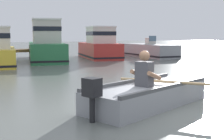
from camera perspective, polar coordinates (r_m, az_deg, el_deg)
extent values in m
plane|color=slate|center=(6.36, 10.86, -7.04)|extent=(120.00, 120.00, 0.00)
cylinder|color=#4D3924|center=(19.97, -15.45, 3.47)|extent=(0.24, 0.24, 0.86)
cube|color=gray|center=(6.35, 7.02, -4.94)|extent=(3.29, 2.10, 0.44)
cube|color=gray|center=(7.80, 14.46, -2.91)|extent=(0.58, 0.71, 0.42)
cube|color=#4D4E51|center=(6.61, 3.46, -2.24)|extent=(2.88, 1.12, 0.08)
cube|color=#4D4E51|center=(6.03, 11.01, -3.23)|extent=(2.88, 1.12, 0.08)
cube|color=#A0A2A8|center=(6.24, 6.51, -3.47)|extent=(0.61, 1.05, 0.06)
cylinder|color=black|center=(5.12, -3.88, -7.20)|extent=(0.13, 0.13, 0.54)
cube|color=black|center=(5.05, -3.91, -3.34)|extent=(0.32, 0.35, 0.32)
cube|color=#4C4C51|center=(6.15, 6.27, -0.78)|extent=(0.32, 0.39, 0.52)
sphere|color=#9E7051|center=(6.11, 6.32, 2.75)|extent=(0.22, 0.22, 0.22)
cylinder|color=#9E7051|center=(6.33, 4.94, -0.74)|extent=(0.43, 0.23, 0.23)
cylinder|color=#9E7051|center=(6.07, 8.22, -1.10)|extent=(0.43, 0.23, 0.23)
cylinder|color=tan|center=(6.51, 9.93, -2.21)|extent=(1.28, 1.61, 0.06)
cube|color=#287042|center=(18.01, -12.68, 3.51)|extent=(3.02, 6.42, 1.05)
cube|color=black|center=(18.03, -12.65, 2.43)|extent=(3.07, 6.46, 0.10)
cube|color=beige|center=(17.43, -12.67, 7.23)|extent=(1.93, 2.82, 1.27)
cube|color=black|center=(17.43, -12.68, 7.75)|extent=(1.96, 2.86, 0.24)
cube|color=white|center=(17.45, -12.73, 9.45)|extent=(2.02, 2.97, 0.08)
cube|color=#B72D28|center=(19.33, -2.55, 3.79)|extent=(2.65, 5.02, 0.98)
cube|color=black|center=(19.34, -2.55, 2.85)|extent=(2.70, 5.06, 0.10)
cube|color=silver|center=(18.88, -2.24, 6.72)|extent=(1.77, 2.22, 0.99)
cube|color=black|center=(18.88, -2.24, 7.09)|extent=(1.80, 2.26, 0.24)
cube|color=white|center=(18.89, -2.24, 8.34)|extent=(1.86, 2.34, 0.08)
cube|color=gray|center=(20.87, 6.83, 3.82)|extent=(1.80, 5.55, 0.87)
cube|color=black|center=(20.89, 6.81, 3.05)|extent=(1.84, 5.59, 0.10)
cube|color=beige|center=(20.50, 7.47, 5.59)|extent=(0.58, 0.52, 0.44)
cube|color=slate|center=(20.28, 7.87, 6.08)|extent=(0.57, 0.06, 0.36)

